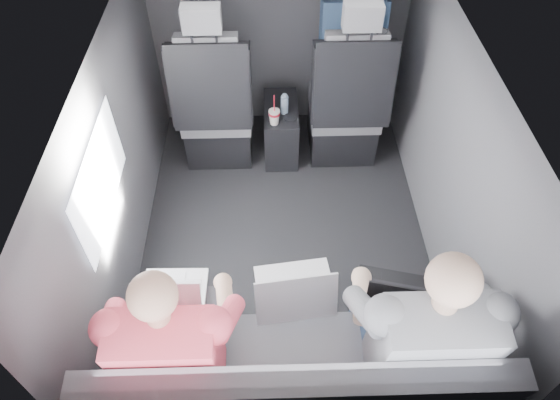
{
  "coord_description": "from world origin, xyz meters",
  "views": [
    {
      "loc": [
        -0.09,
        -1.96,
        2.57
      ],
      "look_at": [
        -0.03,
        -0.05,
        0.46
      ],
      "focal_mm": 32.0,
      "sensor_mm": 36.0,
      "label": 1
    }
  ],
  "objects_px": {
    "laptop_black": "(400,300)",
    "passenger_rear_left": "(179,337)",
    "passenger_rear_right": "(415,329)",
    "passenger_front_right": "(351,44)",
    "laptop_white": "(172,293)",
    "laptop_silver": "(295,290)",
    "water_bottle": "(284,104)",
    "soda_cup": "(274,116)",
    "front_seat_left": "(217,112)",
    "center_console": "(281,129)",
    "rear_bench": "(293,386)",
    "front_seat_right": "(345,110)"
  },
  "relations": [
    {
      "from": "laptop_black",
      "to": "passenger_rear_left",
      "type": "height_order",
      "value": "passenger_rear_left"
    },
    {
      "from": "passenger_rear_right",
      "to": "passenger_front_right",
      "type": "xyz_separation_m",
      "value": [
        -0.03,
        2.07,
        0.11
      ]
    },
    {
      "from": "laptop_white",
      "to": "laptop_silver",
      "type": "xyz_separation_m",
      "value": [
        0.55,
        -0.0,
        0.01
      ]
    },
    {
      "from": "laptop_black",
      "to": "water_bottle",
      "type": "bearing_deg",
      "value": 105.39
    },
    {
      "from": "soda_cup",
      "to": "passenger_rear_left",
      "type": "xyz_separation_m",
      "value": [
        -0.44,
        -1.68,
        0.17
      ]
    },
    {
      "from": "soda_cup",
      "to": "laptop_white",
      "type": "xyz_separation_m",
      "value": [
        -0.49,
        -1.46,
        0.17
      ]
    },
    {
      "from": "soda_cup",
      "to": "laptop_white",
      "type": "relative_size",
      "value": 0.78
    },
    {
      "from": "laptop_silver",
      "to": "passenger_front_right",
      "type": "bearing_deg",
      "value": 75.84
    },
    {
      "from": "water_bottle",
      "to": "passenger_rear_right",
      "type": "bearing_deg",
      "value": -74.81
    },
    {
      "from": "passenger_rear_right",
      "to": "front_seat_left",
      "type": "bearing_deg",
      "value": 117.96
    },
    {
      "from": "front_seat_left",
      "to": "laptop_black",
      "type": "distance_m",
      "value": 1.92
    },
    {
      "from": "laptop_white",
      "to": "laptop_black",
      "type": "height_order",
      "value": "laptop_black"
    },
    {
      "from": "passenger_front_right",
      "to": "water_bottle",
      "type": "bearing_deg",
      "value": -149.13
    },
    {
      "from": "passenger_front_right",
      "to": "center_console",
      "type": "bearing_deg",
      "value": -155.71
    },
    {
      "from": "rear_bench",
      "to": "soda_cup",
      "type": "bearing_deg",
      "value": 91.6
    },
    {
      "from": "passenger_front_right",
      "to": "laptop_black",
      "type": "bearing_deg",
      "value": -90.23
    },
    {
      "from": "passenger_rear_right",
      "to": "rear_bench",
      "type": "bearing_deg",
      "value": -169.49
    },
    {
      "from": "front_seat_left",
      "to": "water_bottle",
      "type": "relative_size",
      "value": 8.23
    },
    {
      "from": "passenger_rear_right",
      "to": "laptop_black",
      "type": "bearing_deg",
      "value": 102.95
    },
    {
      "from": "water_bottle",
      "to": "passenger_rear_right",
      "type": "height_order",
      "value": "passenger_rear_right"
    },
    {
      "from": "rear_bench",
      "to": "water_bottle",
      "type": "height_order",
      "value": "rear_bench"
    },
    {
      "from": "soda_cup",
      "to": "laptop_white",
      "type": "bearing_deg",
      "value": -108.45
    },
    {
      "from": "rear_bench",
      "to": "passenger_front_right",
      "type": "distance_m",
      "value": 2.26
    },
    {
      "from": "front_seat_right",
      "to": "laptop_black",
      "type": "xyz_separation_m",
      "value": [
        0.03,
        -1.66,
        0.23
      ]
    },
    {
      "from": "rear_bench",
      "to": "laptop_white",
      "type": "height_order",
      "value": "rear_bench"
    },
    {
      "from": "center_console",
      "to": "passenger_rear_left",
      "type": "xyz_separation_m",
      "value": [
        -0.49,
        -1.85,
        0.42
      ]
    },
    {
      "from": "soda_cup",
      "to": "passenger_rear_right",
      "type": "bearing_deg",
      "value": -71.57
    },
    {
      "from": "laptop_black",
      "to": "center_console",
      "type": "bearing_deg",
      "value": 105.62
    },
    {
      "from": "front_seat_left",
      "to": "water_bottle",
      "type": "distance_m",
      "value": 0.48
    },
    {
      "from": "soda_cup",
      "to": "laptop_silver",
      "type": "bearing_deg",
      "value": -87.45
    },
    {
      "from": "front_seat_left",
      "to": "soda_cup",
      "type": "height_order",
      "value": "front_seat_left"
    },
    {
      "from": "soda_cup",
      "to": "laptop_black",
      "type": "height_order",
      "value": "laptop_black"
    },
    {
      "from": "front_seat_left",
      "to": "soda_cup",
      "type": "bearing_deg",
      "value": -18.14
    },
    {
      "from": "rear_bench",
      "to": "laptop_silver",
      "type": "bearing_deg",
      "value": 87.08
    },
    {
      "from": "front_seat_right",
      "to": "center_console",
      "type": "relative_size",
      "value": 2.64
    },
    {
      "from": "laptop_silver",
      "to": "passenger_rear_right",
      "type": "bearing_deg",
      "value": -23.27
    },
    {
      "from": "front_seat_right",
      "to": "rear_bench",
      "type": "xyz_separation_m",
      "value": [
        -0.45,
        -1.9,
        -0.09
      ]
    },
    {
      "from": "front_seat_left",
      "to": "center_console",
      "type": "height_order",
      "value": "front_seat_left"
    },
    {
      "from": "laptop_silver",
      "to": "passenger_rear_right",
      "type": "distance_m",
      "value": 0.54
    },
    {
      "from": "laptop_silver",
      "to": "laptop_black",
      "type": "distance_m",
      "value": 0.46
    },
    {
      "from": "passenger_rear_left",
      "to": "center_console",
      "type": "bearing_deg",
      "value": 75.24
    },
    {
      "from": "water_bottle",
      "to": "laptop_white",
      "type": "distance_m",
      "value": 1.68
    },
    {
      "from": "soda_cup",
      "to": "laptop_white",
      "type": "distance_m",
      "value": 1.55
    },
    {
      "from": "water_bottle",
      "to": "passenger_rear_left",
      "type": "xyz_separation_m",
      "value": [
        -0.51,
        -1.79,
        0.15
      ]
    },
    {
      "from": "laptop_white",
      "to": "passenger_rear_left",
      "type": "relative_size",
      "value": 0.24
    },
    {
      "from": "soda_cup",
      "to": "passenger_rear_right",
      "type": "xyz_separation_m",
      "value": [
        0.56,
        -1.68,
        0.19
      ]
    },
    {
      "from": "front_seat_left",
      "to": "laptop_silver",
      "type": "bearing_deg",
      "value": -73.73
    },
    {
      "from": "front_seat_right",
      "to": "rear_bench",
      "type": "relative_size",
      "value": 0.79
    },
    {
      "from": "rear_bench",
      "to": "laptop_black",
      "type": "relative_size",
      "value": 3.93
    },
    {
      "from": "front_seat_right",
      "to": "passenger_front_right",
      "type": "xyz_separation_m",
      "value": [
        0.03,
        0.26,
        0.36
      ]
    }
  ]
}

